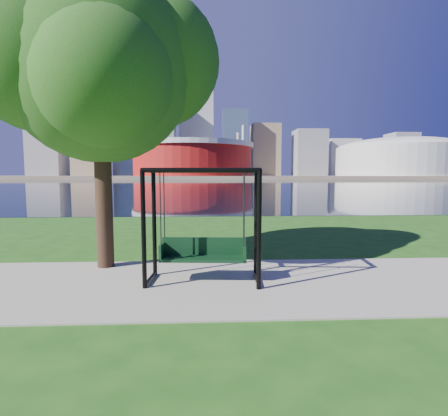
{
  "coord_description": "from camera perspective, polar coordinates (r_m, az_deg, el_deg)",
  "views": [
    {
      "loc": [
        -0.43,
        -7.91,
        2.36
      ],
      "look_at": [
        -0.04,
        0.0,
        1.62
      ],
      "focal_mm": 28.0,
      "sensor_mm": 36.0,
      "label": 1
    }
  ],
  "objects": [
    {
      "name": "stadium",
      "position": [
        243.39,
        -5.13,
        8.12
      ],
      "size": [
        83.0,
        83.0,
        32.0
      ],
      "color": "maroon",
      "rests_on": "far_bank"
    },
    {
      "name": "park_tree",
      "position": [
        9.76,
        -19.88,
        21.29
      ],
      "size": [
        5.9,
        5.33,
        7.33
      ],
      "color": "black",
      "rests_on": "ground"
    },
    {
      "name": "skyline",
      "position": [
        329.04,
        -3.55,
        11.19
      ],
      "size": [
        392.0,
        66.0,
        96.5
      ],
      "color": "gray",
      "rests_on": "far_bank"
    },
    {
      "name": "ground",
      "position": [
        8.27,
        0.25,
        -11.23
      ],
      "size": [
        900.0,
        900.0,
        0.0
      ],
      "primitive_type": "plane",
      "color": "#1E5114",
      "rests_on": "ground"
    },
    {
      "name": "path",
      "position": [
        7.78,
        0.45,
        -12.17
      ],
      "size": [
        120.0,
        4.0,
        0.03
      ],
      "primitive_type": "cube",
      "color": "#9E937F",
      "rests_on": "ground"
    },
    {
      "name": "swing",
      "position": [
        7.63,
        -3.41,
        -3.28
      ],
      "size": [
        2.53,
        1.24,
        2.51
      ],
      "rotation": [
        0.0,
        0.0,
        -0.08
      ],
      "color": "black",
      "rests_on": "ground"
    },
    {
      "name": "river",
      "position": [
        109.94,
        -2.61,
        4.12
      ],
      "size": [
        900.0,
        180.0,
        0.02
      ],
      "primitive_type": "cube",
      "color": "black",
      "rests_on": "ground"
    },
    {
      "name": "arena",
      "position": [
        278.44,
        26.53,
        7.57
      ],
      "size": [
        84.0,
        84.0,
        26.56
      ],
      "color": "beige",
      "rests_on": "far_bank"
    },
    {
      "name": "far_bank",
      "position": [
        313.91,
        -2.76,
        5.1
      ],
      "size": [
        900.0,
        228.0,
        2.0
      ],
      "primitive_type": "cube",
      "color": "#937F60",
      "rests_on": "ground"
    }
  ]
}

